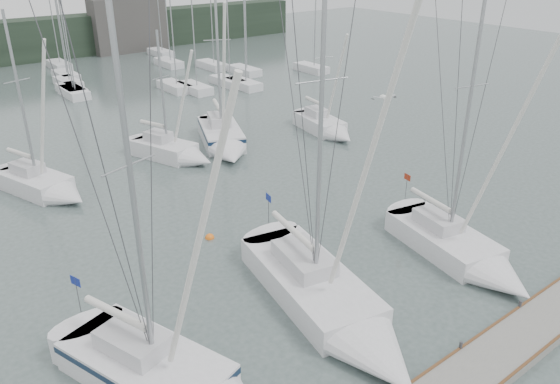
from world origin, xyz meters
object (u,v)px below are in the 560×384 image
at_px(buoy_a, 210,238).
at_px(sailboat_near_right, 468,256).
at_px(sailboat_near_center, 339,313).
at_px(sailboat_mid_c, 177,153).
at_px(sailboat_mid_b, 48,188).
at_px(sailboat_mid_e, 328,128).
at_px(sailboat_mid_d, 224,141).

bearing_deg(buoy_a, sailboat_near_right, -49.92).
bearing_deg(sailboat_near_center, sailboat_mid_c, 91.06).
bearing_deg(sailboat_near_right, sailboat_mid_c, 112.93).
distance_m(sailboat_near_center, sailboat_mid_b, 20.15).
bearing_deg(sailboat_near_center, sailboat_mid_e, 59.66).
xyz_separation_m(sailboat_mid_d, sailboat_mid_e, (8.19, -2.23, -0.12)).
height_order(sailboat_near_right, sailboat_mid_c, sailboat_near_right).
relative_size(sailboat_mid_c, buoy_a, 19.75).
height_order(sailboat_near_center, sailboat_mid_b, sailboat_near_center).
bearing_deg(sailboat_mid_d, sailboat_mid_e, 8.01).
relative_size(sailboat_near_right, sailboat_mid_b, 1.23).
relative_size(sailboat_mid_b, sailboat_mid_c, 1.21).
relative_size(sailboat_near_center, buoy_a, 33.65).
relative_size(sailboat_near_right, sailboat_mid_c, 1.49).
relative_size(sailboat_near_right, buoy_a, 29.36).
distance_m(sailboat_near_center, buoy_a, 9.16).
bearing_deg(sailboat_mid_b, sailboat_mid_c, -15.38).
height_order(sailboat_near_center, sailboat_near_right, sailboat_near_center).
bearing_deg(sailboat_mid_e, sailboat_mid_d, 174.72).
xyz_separation_m(sailboat_mid_c, buoy_a, (-3.98, -10.77, -0.52)).
xyz_separation_m(sailboat_mid_b, sailboat_mid_d, (12.64, 0.30, 0.09)).
bearing_deg(buoy_a, sailboat_near_center, -87.44).
xyz_separation_m(sailboat_near_center, sailboat_mid_b, (-5.30, 19.44, -0.01)).
xyz_separation_m(sailboat_mid_e, buoy_a, (-15.94, -8.38, -0.50)).
relative_size(sailboat_mid_c, sailboat_mid_d, 0.74).
relative_size(sailboat_near_center, sailboat_mid_c, 1.70).
xyz_separation_m(sailboat_near_center, buoy_a, (-0.41, 9.13, -0.54)).
bearing_deg(sailboat_mid_c, sailboat_near_center, -119.85).
relative_size(sailboat_near_center, sailboat_mid_e, 1.65).
distance_m(sailboat_near_center, sailboat_mid_d, 21.06).
height_order(sailboat_near_right, sailboat_mid_b, sailboat_near_right).
distance_m(sailboat_mid_b, sailboat_mid_d, 12.64).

